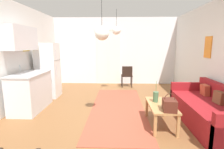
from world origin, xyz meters
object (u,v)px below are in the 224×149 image
(refrigerator, at_px, (48,70))
(accent_chair, at_px, (127,75))
(pendant_lamp_near, at_px, (102,33))
(coffee_table, at_px, (161,107))
(handbag, at_px, (169,105))
(bamboo_vase, at_px, (156,97))
(couch, at_px, (211,112))
(pendant_lamp_far, at_px, (116,30))

(refrigerator, xyz_separation_m, accent_chair, (2.46, 1.28, -0.36))
(refrigerator, relative_size, pendant_lamp_near, 1.70)
(refrigerator, bearing_deg, coffee_table, -32.02)
(handbag, relative_size, accent_chair, 0.39)
(bamboo_vase, xyz_separation_m, refrigerator, (-2.88, 1.72, 0.27))
(bamboo_vase, xyz_separation_m, pendant_lamp_near, (-1.08, -0.02, 1.26))
(couch, relative_size, coffee_table, 2.15)
(pendant_lamp_near, xyz_separation_m, pendant_lamp_far, (0.26, 2.06, 0.21))
(couch, relative_size, bamboo_vase, 4.80)
(coffee_table, distance_m, refrigerator, 3.52)
(bamboo_vase, relative_size, refrigerator, 0.26)
(couch, xyz_separation_m, coffee_table, (-1.02, -0.07, 0.11))
(accent_chair, xyz_separation_m, pendant_lamp_far, (-0.39, -0.97, 1.55))
(handbag, height_order, pendant_lamp_near, pendant_lamp_near)
(couch, distance_m, accent_chair, 3.43)
(couch, xyz_separation_m, bamboo_vase, (-1.10, 0.06, 0.28))
(handbag, xyz_separation_m, refrigerator, (-3.02, 2.19, 0.27))
(couch, xyz_separation_m, handbag, (-0.96, -0.40, 0.28))
(refrigerator, bearing_deg, couch, -24.15)
(handbag, relative_size, pendant_lamp_near, 0.33)
(accent_chair, relative_size, pendant_lamp_far, 1.07)
(bamboo_vase, xyz_separation_m, handbag, (0.14, -0.47, -0.00))
(bamboo_vase, distance_m, accent_chair, 3.04)
(handbag, bearing_deg, couch, 22.79)
(coffee_table, xyz_separation_m, pendant_lamp_near, (-1.16, 0.11, 1.43))
(couch, bearing_deg, accent_chair, 116.42)
(couch, bearing_deg, refrigerator, 155.85)
(couch, bearing_deg, pendant_lamp_near, 178.98)
(refrigerator, height_order, pendant_lamp_near, pendant_lamp_near)
(accent_chair, bearing_deg, pendant_lamp_near, 76.09)
(bamboo_vase, distance_m, handbag, 0.49)
(coffee_table, relative_size, accent_chair, 1.20)
(refrigerator, bearing_deg, pendant_lamp_far, 8.71)
(coffee_table, height_order, refrigerator, refrigerator)
(couch, relative_size, handbag, 6.56)
(coffee_table, bearing_deg, handbag, -79.93)
(handbag, distance_m, pendant_lamp_near, 1.80)
(refrigerator, xyz_separation_m, pendant_lamp_far, (2.06, 0.32, 1.19))
(couch, distance_m, pendant_lamp_near, 2.66)
(handbag, relative_size, refrigerator, 0.19)
(handbag, xyz_separation_m, accent_chair, (-0.57, 3.47, -0.09))
(couch, relative_size, pendant_lamp_far, 2.75)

